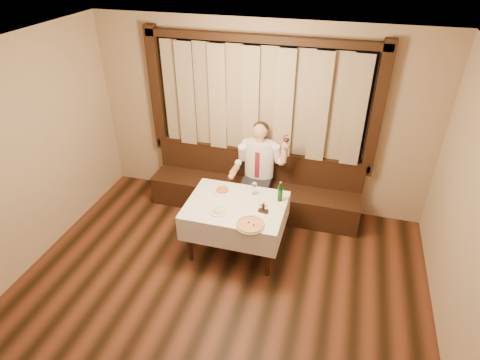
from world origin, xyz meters
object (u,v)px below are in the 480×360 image
(banquette, at_px, (254,191))
(pasta_cream, at_px, (219,210))
(pasta_red, at_px, (222,189))
(seated_man, at_px, (259,164))
(pizza, at_px, (251,225))
(cruet_caddy, at_px, (263,209))
(dining_table, at_px, (236,211))
(green_bottle, at_px, (280,193))

(banquette, relative_size, pasta_cream, 13.34)
(pasta_red, xyz_separation_m, seated_man, (0.33, 0.70, 0.05))
(seated_man, bearing_deg, pizza, -80.58)
(pasta_red, height_order, pasta_cream, pasta_red)
(cruet_caddy, relative_size, seated_man, 0.09)
(pasta_red, xyz_separation_m, cruet_caddy, (0.63, -0.31, 0.01))
(pasta_cream, bearing_deg, seated_man, 78.61)
(pasta_cream, bearing_deg, dining_table, 54.63)
(green_bottle, relative_size, cruet_caddy, 2.20)
(green_bottle, bearing_deg, pasta_red, 179.85)
(dining_table, distance_m, green_bottle, 0.62)
(pizza, xyz_separation_m, pasta_cream, (-0.45, 0.16, 0.02))
(pasta_cream, xyz_separation_m, green_bottle, (0.69, 0.45, 0.09))
(banquette, bearing_deg, green_bottle, -56.22)
(green_bottle, xyz_separation_m, seated_man, (-0.45, 0.70, -0.03))
(pizza, distance_m, cruet_caddy, 0.32)
(pasta_red, bearing_deg, seated_man, 64.61)
(dining_table, height_order, green_bottle, green_bottle)
(seated_man, bearing_deg, dining_table, -94.65)
(seated_man, bearing_deg, banquette, 130.00)
(pizza, bearing_deg, seated_man, 99.42)
(banquette, bearing_deg, dining_table, -90.00)
(green_bottle, height_order, seated_man, seated_man)
(green_bottle, relative_size, seated_man, 0.19)
(pizza, bearing_deg, pasta_cream, 160.50)
(pizza, xyz_separation_m, green_bottle, (0.24, 0.61, 0.10))
(dining_table, distance_m, pasta_cream, 0.30)
(dining_table, relative_size, green_bottle, 4.49)
(cruet_caddy, bearing_deg, banquette, 117.35)
(cruet_caddy, distance_m, seated_man, 1.05)
(dining_table, bearing_deg, green_bottle, 23.55)
(dining_table, relative_size, cruet_caddy, 9.90)
(seated_man, bearing_deg, cruet_caddy, -73.29)
(pizza, height_order, seated_man, seated_man)
(banquette, relative_size, dining_table, 2.52)
(seated_man, bearing_deg, pasta_cream, -101.39)
(dining_table, distance_m, pasta_red, 0.37)
(banquette, xyz_separation_m, cruet_caddy, (0.38, -1.10, 0.49))
(banquette, bearing_deg, pasta_cream, -97.17)
(banquette, bearing_deg, cruet_caddy, -70.99)
(pasta_red, height_order, green_bottle, green_bottle)
(pasta_red, relative_size, cruet_caddy, 2.17)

